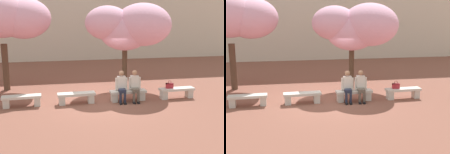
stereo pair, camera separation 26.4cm
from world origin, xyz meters
TOP-DOWN VIEW (x-y plane):
  - ground_plane at (0.00, 0.00)m, footprint 100.00×100.00m
  - stone_bench_west_end at (-3.21, 0.00)m, footprint 1.53×0.48m
  - stone_bench_near_west at (-1.07, 0.00)m, footprint 1.53×0.48m
  - stone_bench_center at (1.07, 0.00)m, footprint 1.53×0.48m
  - stone_bench_near_east at (3.21, 0.00)m, footprint 1.53×0.48m
  - person_seated_left at (0.78, -0.05)m, footprint 0.51×0.70m
  - person_seated_right at (1.35, -0.05)m, footprint 0.51×0.70m
  - handbag at (2.89, 0.02)m, footprint 0.30×0.15m
  - cherry_tree_main at (1.58, 2.03)m, footprint 3.97×2.75m
  - cherry_tree_secondary at (-4.20, 2.95)m, footprint 4.43×2.93m

SIDE VIEW (x-z plane):
  - ground_plane at x=0.00m, z-range 0.00..0.00m
  - stone_bench_west_end at x=-3.21m, z-range 0.07..0.52m
  - stone_bench_near_west at x=-1.07m, z-range 0.07..0.52m
  - stone_bench_center at x=1.07m, z-range 0.07..0.52m
  - stone_bench_near_east at x=3.21m, z-range 0.07..0.52m
  - handbag at x=2.89m, z-range 0.41..0.75m
  - person_seated_left at x=0.78m, z-range 0.05..1.34m
  - person_seated_right at x=1.35m, z-range 0.05..1.34m
  - cherry_tree_main at x=1.58m, z-range 0.94..4.96m
  - cherry_tree_secondary at x=-4.20m, z-range 1.12..5.55m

